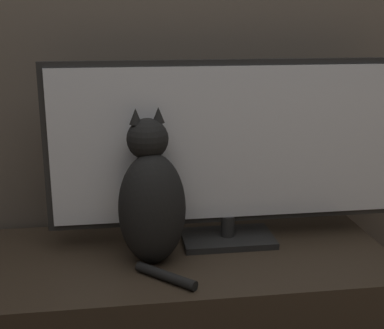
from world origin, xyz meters
TOP-DOWN VIEW (x-y plane):
  - tv_stand at (0.00, 0.90)m, footprint 1.29×0.56m
  - tv at (0.17, 0.98)m, footprint 1.11×0.17m
  - cat at (-0.08, 0.87)m, footprint 0.23×0.31m

SIDE VIEW (x-z plane):
  - tv_stand at x=0.00m, z-range 0.00..0.45m
  - cat at x=-0.08m, z-range 0.42..0.87m
  - tv at x=0.17m, z-range 0.47..1.05m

